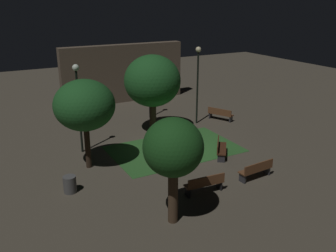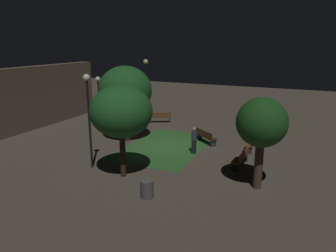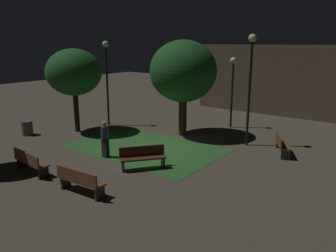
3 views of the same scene
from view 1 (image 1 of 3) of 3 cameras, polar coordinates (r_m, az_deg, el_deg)
ground_plane at (r=21.03m, az=1.36°, el=-3.52°), size 60.00×60.00×0.00m
grass_lawn at (r=20.96m, az=1.01°, el=-3.58°), size 7.15×4.59×0.01m
bench_near_trees at (r=16.27m, az=5.74°, el=-8.88°), size 1.83×0.60×0.88m
bench_lawn_edge at (r=17.92m, az=13.58°, el=-6.58°), size 1.83×0.60×0.88m
bench_path_side at (r=20.05m, az=8.13°, el=-3.39°), size 1.48×1.72×0.88m
bench_by_lamp at (r=25.98m, az=8.12°, el=1.89°), size 1.24×1.82×0.88m
tree_back_right at (r=18.10m, az=-12.85°, el=3.13°), size 2.96×2.96×4.52m
tree_lawn_side at (r=22.50m, az=-2.44°, el=6.97°), size 3.45×3.45×4.97m
tree_near_wall at (r=13.17m, az=0.82°, el=-3.56°), size 2.21×2.21×4.16m
lamp_post_near_wall at (r=20.12m, az=-13.83°, el=4.79°), size 0.36×0.36×4.91m
lamp_post_path_center at (r=24.49m, az=4.65°, el=8.17°), size 0.36×0.36×5.19m
lamp_post_plaza_east at (r=25.87m, az=-2.90°, el=7.25°), size 0.36×0.36×4.02m
trash_bin at (r=16.89m, az=-15.00°, el=-8.74°), size 0.57×0.57×0.77m
pedestrian at (r=18.80m, az=2.87°, el=-3.55°), size 0.32×0.32×1.61m
building_wall_backdrop at (r=30.58m, az=-6.89°, el=8.13°), size 10.29×0.80×4.67m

